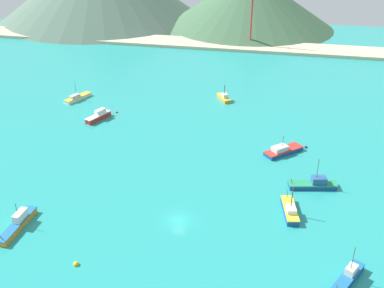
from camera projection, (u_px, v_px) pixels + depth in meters
ground at (206, 149)px, 114.88m from camera, size 260.00×280.00×0.50m
fishing_boat_0 at (348, 278)px, 73.98m from camera, size 6.22×9.00×7.09m
fishing_boat_1 at (290, 210)px, 90.36m from camera, size 3.98×9.04×6.47m
fishing_boat_2 at (99, 116)px, 129.34m from camera, size 5.18×8.56×2.75m
fishing_boat_3 at (314, 184)px, 98.63m from camera, size 10.68×4.80×7.04m
fishing_boat_4 at (283, 150)px, 112.01m from camera, size 9.72×9.37×4.88m
fishing_boat_5 at (77, 98)px, 142.26m from camera, size 5.88×9.78×5.85m
fishing_boat_6 at (18, 223)px, 86.55m from camera, size 2.19×11.23×5.20m
fishing_boat_7 at (224, 97)px, 142.09m from camera, size 5.24×6.89×5.03m
buoy_0 at (117, 112)px, 133.81m from camera, size 0.68×0.68×0.68m
buoy_1 at (76, 264)px, 77.88m from camera, size 0.95×0.95×0.95m
buoy_2 at (306, 147)px, 114.86m from camera, size 0.72×0.72×0.72m
beach_strip at (245, 46)px, 193.20m from camera, size 247.00×15.31×1.20m
hill_central at (249, 0)px, 218.64m from camera, size 82.01×82.01×26.01m
radio_tower at (252, 14)px, 186.93m from camera, size 2.72×2.18×27.21m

